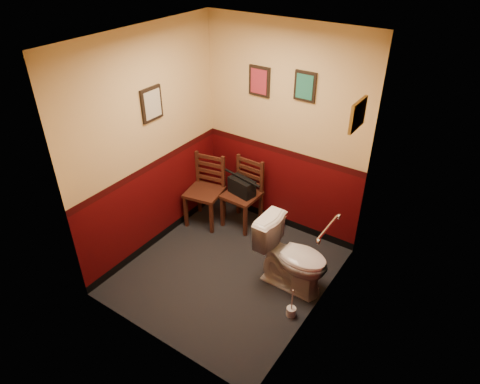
# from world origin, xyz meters

# --- Properties ---
(floor) EXTENTS (2.20, 2.40, 0.00)m
(floor) POSITION_xyz_m (0.00, 0.00, 0.00)
(floor) COLOR black
(floor) RESTS_ON ground
(ceiling) EXTENTS (2.20, 2.40, 0.00)m
(ceiling) POSITION_xyz_m (0.00, 0.00, 2.70)
(ceiling) COLOR silver
(ceiling) RESTS_ON ground
(wall_back) EXTENTS (2.20, 0.00, 2.70)m
(wall_back) POSITION_xyz_m (0.00, 1.20, 1.35)
(wall_back) COLOR #430607
(wall_back) RESTS_ON ground
(wall_front) EXTENTS (2.20, 0.00, 2.70)m
(wall_front) POSITION_xyz_m (0.00, -1.20, 1.35)
(wall_front) COLOR #430607
(wall_front) RESTS_ON ground
(wall_left) EXTENTS (0.00, 2.40, 2.70)m
(wall_left) POSITION_xyz_m (-1.10, 0.00, 1.35)
(wall_left) COLOR #430607
(wall_left) RESTS_ON ground
(wall_right) EXTENTS (0.00, 2.40, 2.70)m
(wall_right) POSITION_xyz_m (1.10, 0.00, 1.35)
(wall_right) COLOR #430607
(wall_right) RESTS_ON ground
(grab_bar) EXTENTS (0.05, 0.56, 0.06)m
(grab_bar) POSITION_xyz_m (1.07, 0.25, 0.95)
(grab_bar) COLOR silver
(grab_bar) RESTS_ON wall_right
(framed_print_back_a) EXTENTS (0.28, 0.04, 0.36)m
(framed_print_back_a) POSITION_xyz_m (-0.35, 1.18, 1.95)
(framed_print_back_a) COLOR black
(framed_print_back_a) RESTS_ON wall_back
(framed_print_back_b) EXTENTS (0.26, 0.04, 0.34)m
(framed_print_back_b) POSITION_xyz_m (0.25, 1.18, 2.00)
(framed_print_back_b) COLOR black
(framed_print_back_b) RESTS_ON wall_back
(framed_print_left) EXTENTS (0.04, 0.30, 0.38)m
(framed_print_left) POSITION_xyz_m (-1.08, 0.10, 1.85)
(framed_print_left) COLOR black
(framed_print_left) RESTS_ON wall_left
(framed_print_right) EXTENTS (0.04, 0.34, 0.28)m
(framed_print_right) POSITION_xyz_m (1.08, 0.60, 2.05)
(framed_print_right) COLOR olive
(framed_print_right) RESTS_ON wall_right
(toilet) EXTENTS (0.84, 0.48, 0.82)m
(toilet) POSITION_xyz_m (0.72, 0.23, 0.41)
(toilet) COLOR white
(toilet) RESTS_ON floor
(toilet_brush) EXTENTS (0.10, 0.10, 0.37)m
(toilet_brush) POSITION_xyz_m (0.95, -0.18, 0.06)
(toilet_brush) COLOR silver
(toilet_brush) RESTS_ON floor
(chair_left) EXTENTS (0.53, 0.53, 0.97)m
(chair_left) POSITION_xyz_m (-0.86, 0.69, 0.48)
(chair_left) COLOR #401D13
(chair_left) RESTS_ON floor
(chair_right) EXTENTS (0.45, 0.45, 0.94)m
(chair_right) POSITION_xyz_m (-0.40, 0.93, 0.47)
(chair_right) COLOR #401D13
(chair_right) RESTS_ON floor
(handbag) EXTENTS (0.39, 0.24, 0.26)m
(handbag) POSITION_xyz_m (-0.40, 0.89, 0.61)
(handbag) COLOR black
(handbag) RESTS_ON chair_right
(tp_stack) EXTENTS (0.23, 0.12, 0.20)m
(tp_stack) POSITION_xyz_m (0.03, 1.11, 0.08)
(tp_stack) COLOR silver
(tp_stack) RESTS_ON floor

